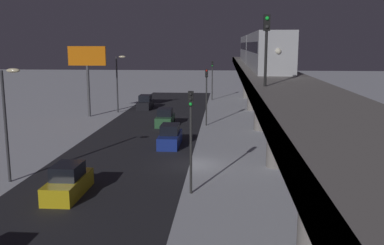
{
  "coord_description": "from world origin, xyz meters",
  "views": [
    {
      "loc": [
        -2.32,
        31.9,
        9.19
      ],
      "look_at": [
        0.92,
        -11.29,
        1.25
      ],
      "focal_mm": 40.24,
      "sensor_mm": 36.0,
      "label": 1
    }
  ],
  "objects_px": {
    "subway_train": "(259,49)",
    "sedan_green": "(165,119)",
    "traffic_light_mid": "(206,89)",
    "sedan_yellow": "(68,183)",
    "traffic_light_far": "(212,75)",
    "traffic_light_near": "(191,127)",
    "rail_signal": "(266,38)",
    "sedan_black": "(145,103)",
    "commercial_billboard": "(87,63)",
    "sedan_blue": "(170,137)"
  },
  "relations": [
    {
      "from": "subway_train",
      "to": "traffic_light_near",
      "type": "bearing_deg",
      "value": 76.83
    },
    {
      "from": "sedan_black",
      "to": "traffic_light_mid",
      "type": "relative_size",
      "value": 0.72
    },
    {
      "from": "traffic_light_mid",
      "to": "rail_signal",
      "type": "bearing_deg",
      "value": 100.37
    },
    {
      "from": "subway_train",
      "to": "sedan_green",
      "type": "height_order",
      "value": "subway_train"
    },
    {
      "from": "rail_signal",
      "to": "sedan_black",
      "type": "relative_size",
      "value": 0.87
    },
    {
      "from": "sedan_yellow",
      "to": "traffic_light_far",
      "type": "relative_size",
      "value": 0.72
    },
    {
      "from": "traffic_light_near",
      "to": "traffic_light_far",
      "type": "relative_size",
      "value": 1.0
    },
    {
      "from": "traffic_light_near",
      "to": "traffic_light_mid",
      "type": "bearing_deg",
      "value": -90.0
    },
    {
      "from": "sedan_green",
      "to": "sedan_yellow",
      "type": "relative_size",
      "value": 0.9
    },
    {
      "from": "rail_signal",
      "to": "commercial_billboard",
      "type": "xyz_separation_m",
      "value": [
        19.56,
        -28.67,
        -2.7
      ]
    },
    {
      "from": "rail_signal",
      "to": "traffic_light_mid",
      "type": "bearing_deg",
      "value": -79.63
    },
    {
      "from": "sedan_yellow",
      "to": "traffic_light_far",
      "type": "distance_m",
      "value": 47.09
    },
    {
      "from": "sedan_green",
      "to": "sedan_yellow",
      "type": "bearing_deg",
      "value": -96.84
    },
    {
      "from": "rail_signal",
      "to": "traffic_light_mid",
      "type": "relative_size",
      "value": 0.62
    },
    {
      "from": "subway_train",
      "to": "sedan_green",
      "type": "distance_m",
      "value": 13.49
    },
    {
      "from": "sedan_yellow",
      "to": "sedan_blue",
      "type": "bearing_deg",
      "value": -108.78
    },
    {
      "from": "subway_train",
      "to": "sedan_yellow",
      "type": "relative_size",
      "value": 8.02
    },
    {
      "from": "sedan_green",
      "to": "commercial_billboard",
      "type": "xyz_separation_m",
      "value": [
        10.55,
        -5.41,
        6.04
      ]
    },
    {
      "from": "traffic_light_near",
      "to": "commercial_billboard",
      "type": "distance_m",
      "value": 31.89
    },
    {
      "from": "sedan_green",
      "to": "traffic_light_mid",
      "type": "bearing_deg",
      "value": 3.37
    },
    {
      "from": "traffic_light_far",
      "to": "commercial_billboard",
      "type": "xyz_separation_m",
      "value": [
        15.25,
        17.62,
        2.63
      ]
    },
    {
      "from": "rail_signal",
      "to": "sedan_black",
      "type": "height_order",
      "value": "rail_signal"
    },
    {
      "from": "subway_train",
      "to": "commercial_billboard",
      "type": "relative_size",
      "value": 4.14
    },
    {
      "from": "subway_train",
      "to": "commercial_billboard",
      "type": "bearing_deg",
      "value": -6.87
    },
    {
      "from": "traffic_light_mid",
      "to": "traffic_light_far",
      "type": "bearing_deg",
      "value": -90.0
    },
    {
      "from": "sedan_yellow",
      "to": "sedan_green",
      "type": "bearing_deg",
      "value": -96.84
    },
    {
      "from": "subway_train",
      "to": "sedan_yellow",
      "type": "height_order",
      "value": "subway_train"
    },
    {
      "from": "sedan_blue",
      "to": "sedan_green",
      "type": "bearing_deg",
      "value": 100.4
    },
    {
      "from": "subway_train",
      "to": "sedan_green",
      "type": "bearing_deg",
      "value": 15.06
    },
    {
      "from": "traffic_light_near",
      "to": "commercial_billboard",
      "type": "height_order",
      "value": "commercial_billboard"
    },
    {
      "from": "subway_train",
      "to": "traffic_light_near",
      "type": "height_order",
      "value": "subway_train"
    },
    {
      "from": "sedan_green",
      "to": "traffic_light_mid",
      "type": "xyz_separation_m",
      "value": [
        -4.7,
        -0.28,
        3.41
      ]
    },
    {
      "from": "sedan_blue",
      "to": "sedan_black",
      "type": "xyz_separation_m",
      "value": [
        6.4,
        -22.43,
        0.0
      ]
    },
    {
      "from": "traffic_light_far",
      "to": "traffic_light_near",
      "type": "bearing_deg",
      "value": 90.0
    },
    {
      "from": "sedan_yellow",
      "to": "sedan_black",
      "type": "xyz_separation_m",
      "value": [
        1.8,
        -35.96,
        0.0
      ]
    },
    {
      "from": "sedan_green",
      "to": "traffic_light_mid",
      "type": "height_order",
      "value": "traffic_light_mid"
    },
    {
      "from": "sedan_blue",
      "to": "traffic_light_near",
      "type": "height_order",
      "value": "traffic_light_near"
    },
    {
      "from": "sedan_green",
      "to": "sedan_blue",
      "type": "xyz_separation_m",
      "value": [
        -1.8,
        9.8,
        0.01
      ]
    },
    {
      "from": "traffic_light_near",
      "to": "subway_train",
      "type": "bearing_deg",
      "value": -103.17
    },
    {
      "from": "subway_train",
      "to": "sedan_blue",
      "type": "relative_size",
      "value": 7.75
    },
    {
      "from": "sedan_blue",
      "to": "traffic_light_mid",
      "type": "relative_size",
      "value": 0.74
    },
    {
      "from": "sedan_yellow",
      "to": "sedan_black",
      "type": "distance_m",
      "value": 36.0
    },
    {
      "from": "traffic_light_far",
      "to": "commercial_billboard",
      "type": "distance_m",
      "value": 23.45
    },
    {
      "from": "sedan_green",
      "to": "traffic_light_near",
      "type": "bearing_deg",
      "value": -78.19
    },
    {
      "from": "sedan_yellow",
      "to": "traffic_light_mid",
      "type": "relative_size",
      "value": 0.72
    },
    {
      "from": "subway_train",
      "to": "rail_signal",
      "type": "xyz_separation_m",
      "value": [
        1.62,
        26.12,
        0.95
      ]
    },
    {
      "from": "subway_train",
      "to": "traffic_light_far",
      "type": "bearing_deg",
      "value": -73.62
    },
    {
      "from": "sedan_black",
      "to": "commercial_billboard",
      "type": "relative_size",
      "value": 0.52
    },
    {
      "from": "sedan_yellow",
      "to": "traffic_light_near",
      "type": "relative_size",
      "value": 0.72
    },
    {
      "from": "sedan_black",
      "to": "traffic_light_far",
      "type": "height_order",
      "value": "traffic_light_far"
    }
  ]
}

